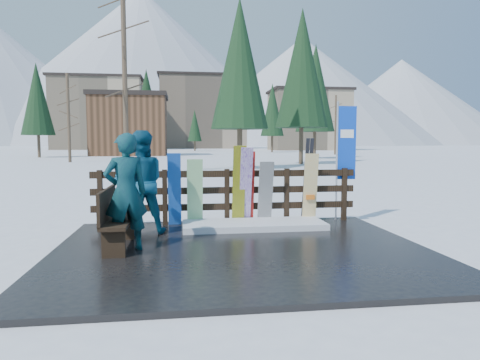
{
  "coord_description": "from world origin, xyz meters",
  "views": [
    {
      "loc": [
        -0.96,
        -6.75,
        1.78
      ],
      "look_at": [
        0.11,
        1.0,
        1.1
      ],
      "focal_mm": 32.0,
      "sensor_mm": 36.0,
      "label": 1
    }
  ],
  "objects": [
    {
      "name": "ski_pair_b",
      "position": [
        1.71,
        2.05,
        0.98
      ],
      "size": [
        0.17,
        0.35,
        1.8
      ],
      "color": "black",
      "rests_on": "deck"
    },
    {
      "name": "ground",
      "position": [
        0.0,
        0.0,
        0.0
      ],
      "size": [
        700.0,
        700.0,
        0.0
      ],
      "primitive_type": "plane",
      "color": "white",
      "rests_on": "ground"
    },
    {
      "name": "ski_pair_a",
      "position": [
        0.48,
        2.05,
        0.84
      ],
      "size": [
        0.16,
        0.29,
        1.53
      ],
      "color": "#A61914",
      "rests_on": "deck"
    },
    {
      "name": "snowboard_0",
      "position": [
        -1.1,
        1.98,
        0.83
      ],
      "size": [
        0.26,
        0.42,
        1.5
      ],
      "primitive_type": "cube",
      "rotation": [
        0.26,
        0.0,
        0.0
      ],
      "color": "blue",
      "rests_on": "deck"
    },
    {
      "name": "deck",
      "position": [
        0.0,
        0.0,
        0.04
      ],
      "size": [
        6.0,
        5.0,
        0.08
      ],
      "primitive_type": "cube",
      "color": "black",
      "rests_on": "ground"
    },
    {
      "name": "resort_buildings",
      "position": [
        1.03,
        115.41,
        9.81
      ],
      "size": [
        73.0,
        87.6,
        22.6
      ],
      "color": "tan",
      "rests_on": "ground"
    },
    {
      "name": "snowboard_1",
      "position": [
        -0.68,
        1.98,
        0.77
      ],
      "size": [
        0.32,
        0.27,
        1.38
      ],
      "primitive_type": "cube",
      "rotation": [
        0.18,
        0.0,
        0.0
      ],
      "color": "white",
      "rests_on": "deck"
    },
    {
      "name": "snowboard_5",
      "position": [
        1.76,
        1.98,
        0.82
      ],
      "size": [
        0.29,
        0.21,
        1.48
      ],
      "primitive_type": "cube",
      "rotation": [
        0.13,
        0.0,
        0.0
      ],
      "color": "silver",
      "rests_on": "deck"
    },
    {
      "name": "snowboard_2",
      "position": [
        0.22,
        1.98,
        0.9
      ],
      "size": [
        0.26,
        0.35,
        1.65
      ],
      "primitive_type": "cube",
      "rotation": [
        0.2,
        0.0,
        0.0
      ],
      "color": "#D3D513",
      "rests_on": "deck"
    },
    {
      "name": "trees",
      "position": [
        3.99,
        48.32,
        5.81
      ],
      "size": [
        42.08,
        68.64,
        12.25
      ],
      "color": "#382B1E",
      "rests_on": "ground"
    },
    {
      "name": "person_back",
      "position": [
        -1.71,
        1.34,
        1.05
      ],
      "size": [
        1.04,
        0.87,
        1.93
      ],
      "primitive_type": "imported",
      "rotation": [
        0.0,
        0.0,
        3.3
      ],
      "color": "navy",
      "rests_on": "deck"
    },
    {
      "name": "person_front",
      "position": [
        -1.82,
        0.09,
        1.01
      ],
      "size": [
        0.79,
        0.65,
        1.86
      ],
      "primitive_type": "imported",
      "rotation": [
        0.0,
        0.0,
        3.48
      ],
      "color": "#0F554C",
      "rests_on": "deck"
    },
    {
      "name": "mountains",
      "position": [
        -10.5,
        328.41,
        50.2
      ],
      "size": [
        520.0,
        260.0,
        120.0
      ],
      "color": "white",
      "rests_on": "ground"
    },
    {
      "name": "fence",
      "position": [
        0.0,
        2.2,
        0.74
      ],
      "size": [
        5.6,
        0.1,
        1.15
      ],
      "color": "black",
      "rests_on": "deck"
    },
    {
      "name": "snowboard_4",
      "position": [
        0.79,
        1.98,
        0.74
      ],
      "size": [
        0.3,
        0.32,
        1.32
      ],
      "primitive_type": "cube",
      "rotation": [
        0.22,
        0.0,
        0.0
      ],
      "color": "black",
      "rests_on": "deck"
    },
    {
      "name": "rental_flag",
      "position": [
        2.6,
        2.25,
        1.69
      ],
      "size": [
        0.45,
        0.04,
        2.6
      ],
      "color": "silver",
      "rests_on": "deck"
    },
    {
      "name": "bench",
      "position": [
        -2.04,
        0.26,
        0.6
      ],
      "size": [
        0.4,
        1.5,
        0.97
      ],
      "color": "black",
      "rests_on": "deck"
    },
    {
      "name": "snow_patch",
      "position": [
        0.48,
        1.6,
        0.14
      ],
      "size": [
        2.84,
        1.0,
        0.12
      ],
      "primitive_type": "cube",
      "color": "white",
      "rests_on": "deck"
    },
    {
      "name": "snowboard_3",
      "position": [
        0.37,
        1.98,
        0.89
      ],
      "size": [
        0.25,
        0.43,
        1.61
      ],
      "primitive_type": "cube",
      "rotation": [
        0.25,
        0.0,
        0.0
      ],
      "color": "white",
      "rests_on": "deck"
    }
  ]
}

